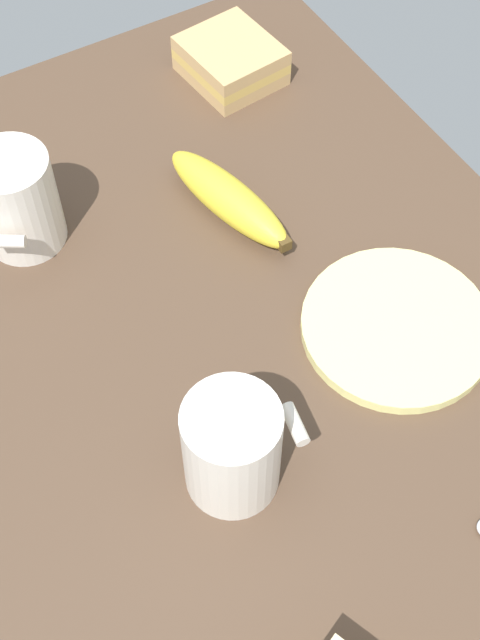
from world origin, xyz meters
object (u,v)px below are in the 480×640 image
Objects in this scene: coffee_mug_black at (232,448)px; coffee_mug_milky at (17,200)px; banana at (229,198)px; sandwich_main at (231,61)px; plate_of_food at (397,327)px.

coffee_mug_black is 1.01× the size of coffee_mug_milky.
coffee_mug_black is at bearing 150.82° from banana.
sandwich_main is 20.76cm from banana.
sandwich_main is 0.66× the size of banana.
coffee_mug_milky is (32.65, 4.80, -0.04)cm from coffee_mug_black.
coffee_mug_milky is at bearing 8.36° from coffee_mug_black.
sandwich_main is at bearing -29.75° from coffee_mug_black.
sandwich_main is at bearing -70.41° from coffee_mug_milky.
sandwich_main reaches higher than plate_of_food.
coffee_mug_milky is (27.69, 25.07, 4.69)cm from plate_of_food.
coffee_mug_black reaches higher than banana.
coffee_mug_milky is 0.60× the size of banana.
coffee_mug_black is at bearing 150.25° from sandwich_main.
coffee_mug_black is 33.00cm from coffee_mug_milky.
banana reaches higher than plate_of_food.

